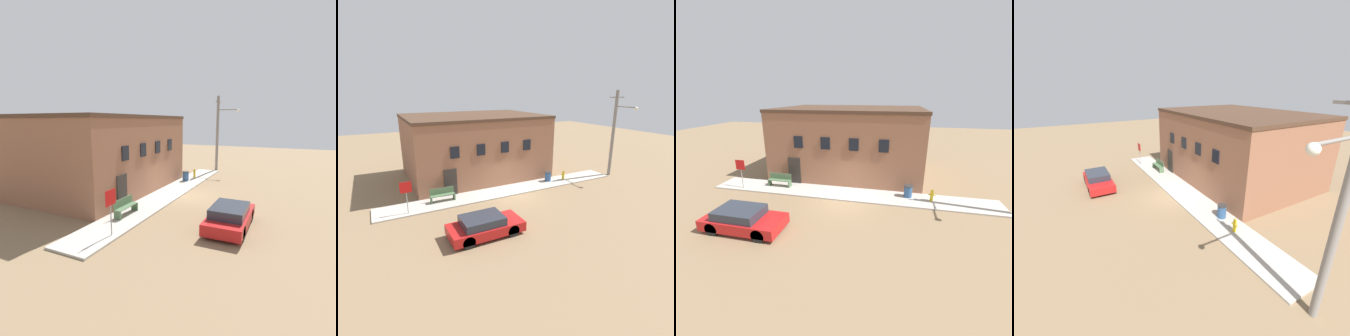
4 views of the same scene
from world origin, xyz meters
TOP-DOWN VIEW (x-y plane):
  - ground_plane at (0.00, 0.00)m, footprint 80.00×80.00m
  - sidewalk at (0.00, 1.11)m, footprint 20.36×2.23m
  - brick_building at (-0.85, 6.73)m, footprint 12.30×9.12m
  - fire_hydrant at (5.71, 1.18)m, footprint 0.42×0.20m
  - stop_sign at (-7.96, 0.38)m, footprint 0.74×0.06m
  - bench at (-5.40, 1.36)m, footprint 1.78×0.44m
  - trash_bin at (4.20, 1.47)m, footprint 0.57×0.57m
  - utility_pole at (10.79, 0.32)m, footprint 1.80×2.39m
  - parked_car at (-4.47, -4.38)m, footprint 4.24×1.89m

SIDE VIEW (x-z plane):
  - ground_plane at x=0.00m, z-range 0.00..0.00m
  - sidewalk at x=0.00m, z-range 0.00..0.10m
  - fire_hydrant at x=5.71m, z-range 0.10..0.91m
  - trash_bin at x=4.20m, z-range 0.11..0.94m
  - bench at x=-5.40m, z-range 0.11..1.08m
  - parked_car at x=-4.47m, z-range 0.00..1.22m
  - stop_sign at x=-7.96m, z-range 0.56..2.75m
  - brick_building at x=-0.85m, z-range 0.00..5.81m
  - utility_pole at x=10.79m, z-range 0.26..8.27m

